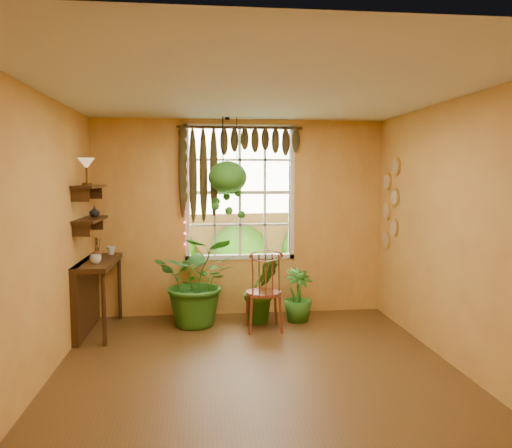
{
  "coord_description": "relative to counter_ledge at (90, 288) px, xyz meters",
  "views": [
    {
      "loc": [
        -0.53,
        -4.62,
        1.92
      ],
      "look_at": [
        0.1,
        1.15,
        1.37
      ],
      "focal_mm": 35.0,
      "sensor_mm": 36.0,
      "label": 1
    }
  ],
  "objects": [
    {
      "name": "floor",
      "position": [
        1.91,
        -1.6,
        -0.55
      ],
      "size": [
        4.5,
        4.5,
        0.0
      ],
      "primitive_type": "plane",
      "color": "#543818",
      "rests_on": "ground"
    },
    {
      "name": "wall_back",
      "position": [
        1.91,
        0.65,
        0.8
      ],
      "size": [
        4.0,
        0.0,
        4.0
      ],
      "primitive_type": "plane",
      "rotation": [
        1.57,
        0.0,
        0.0
      ],
      "color": "gold",
      "rests_on": "floor"
    },
    {
      "name": "tiffany_lamp",
      "position": [
        0.05,
        -0.2,
        1.5
      ],
      "size": [
        0.19,
        0.19,
        0.32
      ],
      "color": "#513517",
      "rests_on": "shelf_upper"
    },
    {
      "name": "cup_b",
      "position": [
        0.19,
        0.43,
        0.4
      ],
      "size": [
        0.12,
        0.12,
        0.11
      ],
      "primitive_type": "imported",
      "rotation": [
        0.0,
        0.0,
        0.05
      ],
      "color": "beige",
      "rests_on": "counter_ledge"
    },
    {
      "name": "wall_right",
      "position": [
        3.91,
        -1.6,
        0.8
      ],
      "size": [
        0.0,
        4.5,
        4.5
      ],
      "primitive_type": "plane",
      "rotation": [
        1.57,
        0.0,
        -1.57
      ],
      "color": "gold",
      "rests_on": "floor"
    },
    {
      "name": "shelf_upper",
      "position": [
        0.03,
        0.0,
        1.25
      ],
      "size": [
        0.25,
        0.9,
        0.04
      ],
      "primitive_type": "cube",
      "color": "#3E2511",
      "rests_on": "wall_left"
    },
    {
      "name": "wall_plates",
      "position": [
        3.89,
        0.19,
        1.0
      ],
      "size": [
        0.04,
        0.32,
        1.1
      ],
      "primitive_type": null,
      "color": "beige",
      "rests_on": "wall_right"
    },
    {
      "name": "string_lights",
      "position": [
        1.15,
        0.59,
        1.2
      ],
      "size": [
        0.03,
        0.03,
        1.54
      ],
      "primitive_type": null,
      "color": "#FF2633",
      "rests_on": "window"
    },
    {
      "name": "backyard",
      "position": [
        2.15,
        5.27,
        0.73
      ],
      "size": [
        14.0,
        10.0,
        12.0
      ],
      "color": "#1E5217",
      "rests_on": "ground"
    },
    {
      "name": "hanging_basket",
      "position": [
        1.73,
        0.43,
        1.33
      ],
      "size": [
        0.51,
        0.51,
        1.36
      ],
      "color": "black",
      "rests_on": "ceiling"
    },
    {
      "name": "window",
      "position": [
        1.91,
        0.68,
        1.15
      ],
      "size": [
        1.52,
        0.1,
        1.86
      ],
      "color": "white",
      "rests_on": "wall_back"
    },
    {
      "name": "counter_ledge",
      "position": [
        0.0,
        0.0,
        0.0
      ],
      "size": [
        0.4,
        1.2,
        0.9
      ],
      "color": "#3E2511",
      "rests_on": "floor"
    },
    {
      "name": "brush_jar",
      "position": [
        0.11,
        -0.04,
        0.49
      ],
      "size": [
        0.1,
        0.1,
        0.36
      ],
      "color": "brown",
      "rests_on": "counter_ledge"
    },
    {
      "name": "potted_plant_left",
      "position": [
        1.33,
        0.14,
        0.03
      ],
      "size": [
        1.14,
        1.01,
        1.17
      ],
      "primitive_type": "imported",
      "rotation": [
        0.0,
        0.0,
        -0.1
      ],
      "color": "#1E5316",
      "rests_on": "floor"
    },
    {
      "name": "potted_plant_right",
      "position": [
        2.64,
        0.18,
        -0.2
      ],
      "size": [
        0.52,
        0.52,
        0.7
      ],
      "primitive_type": "imported",
      "rotation": [
        0.0,
        0.0,
        0.42
      ],
      "color": "#1E5316",
      "rests_on": "floor"
    },
    {
      "name": "cup_a",
      "position": [
        0.13,
        -0.24,
        0.4
      ],
      "size": [
        0.17,
        0.17,
        0.1
      ],
      "primitive_type": "imported",
      "rotation": [
        0.0,
        0.0,
        0.29
      ],
      "color": "silver",
      "rests_on": "counter_ledge"
    },
    {
      "name": "shelf_vase",
      "position": [
        0.04,
        0.21,
        0.93
      ],
      "size": [
        0.17,
        0.17,
        0.13
      ],
      "primitive_type": "imported",
      "rotation": [
        0.0,
        0.0,
        -0.42
      ],
      "color": "#B2AD99",
      "rests_on": "shelf_lower"
    },
    {
      "name": "valance_vine",
      "position": [
        1.82,
        0.56,
        1.73
      ],
      "size": [
        1.7,
        0.12,
        1.1
      ],
      "color": "#3E2511",
      "rests_on": "window"
    },
    {
      "name": "windsor_chair",
      "position": [
        2.14,
        -0.16,
        -0.21
      ],
      "size": [
        0.46,
        0.48,
        1.19
      ],
      "rotation": [
        0.0,
        0.0,
        0.02
      ],
      "color": "brown",
      "rests_on": "floor"
    },
    {
      "name": "potted_plant_mid",
      "position": [
        2.16,
        0.19,
        -0.11
      ],
      "size": [
        0.57,
        0.5,
        0.88
      ],
      "primitive_type": "imported",
      "rotation": [
        0.0,
        0.0,
        0.27
      ],
      "color": "#1E5316",
      "rests_on": "floor"
    },
    {
      "name": "ceiling",
      "position": [
        1.91,
        -1.6,
        2.15
      ],
      "size": [
        4.5,
        4.5,
        0.0
      ],
      "primitive_type": "plane",
      "rotation": [
        3.14,
        0.0,
        0.0
      ],
      "color": "silver",
      "rests_on": "wall_back"
    },
    {
      "name": "shelf_lower",
      "position": [
        0.03,
        0.0,
        0.85
      ],
      "size": [
        0.25,
        0.9,
        0.04
      ],
      "primitive_type": "cube",
      "color": "#3E2511",
      "rests_on": "wall_left"
    },
    {
      "name": "wall_left",
      "position": [
        -0.09,
        -1.6,
        0.8
      ],
      "size": [
        0.0,
        4.5,
        4.5
      ],
      "primitive_type": "plane",
      "rotation": [
        1.57,
        0.0,
        1.57
      ],
      "color": "gold",
      "rests_on": "floor"
    }
  ]
}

